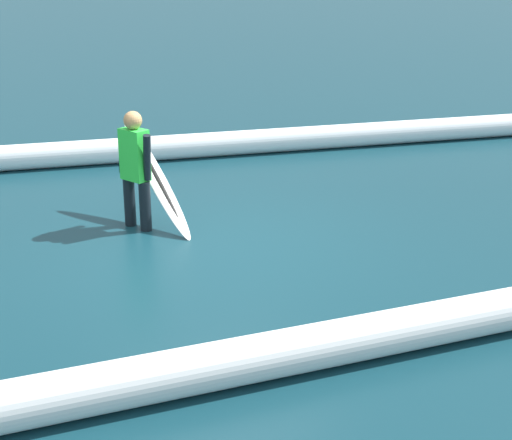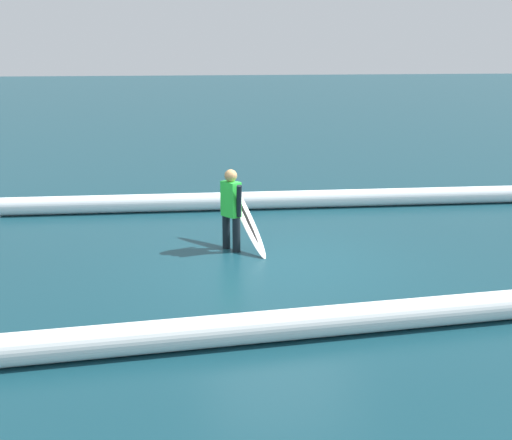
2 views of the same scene
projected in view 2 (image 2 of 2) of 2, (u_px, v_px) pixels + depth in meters
name	position (u px, v px, depth m)	size (l,w,h in m)	color
ground_plane	(281.00, 264.00, 10.67)	(188.16, 188.16, 0.00)	#103742
surfer	(231.00, 206.00, 11.21)	(0.35, 0.58, 1.45)	black
surfboard	(245.00, 216.00, 11.48)	(0.66, 1.68, 1.17)	white
wave_crest_foreground	(344.00, 198.00, 14.58)	(0.39, 0.39, 15.02)	white
wave_crest_midground	(322.00, 322.00, 7.89)	(0.38, 0.38, 20.49)	white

